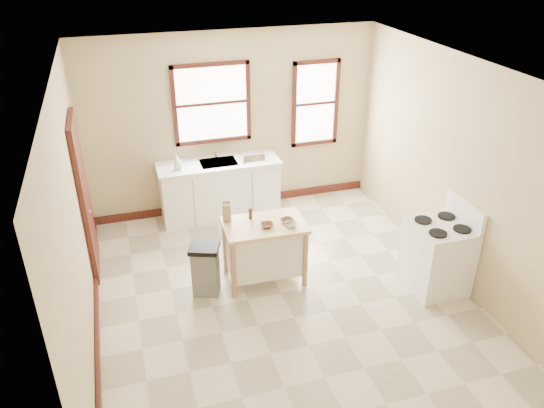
# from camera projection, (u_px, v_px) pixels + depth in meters

# --- Properties ---
(floor) EXTENTS (5.00, 5.00, 0.00)m
(floor) POSITION_uv_depth(u_px,v_px,m) (281.00, 293.00, 6.67)
(floor) COLOR beige
(floor) RESTS_ON ground
(ceiling) EXTENTS (5.00, 5.00, 0.00)m
(ceiling) POSITION_uv_depth(u_px,v_px,m) (284.00, 71.00, 5.35)
(ceiling) COLOR white
(ceiling) RESTS_ON ground
(wall_back) EXTENTS (4.50, 0.04, 2.80)m
(wall_back) POSITION_uv_depth(u_px,v_px,m) (232.00, 124.00, 8.12)
(wall_back) COLOR tan
(wall_back) RESTS_ON ground
(wall_left) EXTENTS (0.04, 5.00, 2.80)m
(wall_left) POSITION_uv_depth(u_px,v_px,m) (74.00, 223.00, 5.43)
(wall_left) COLOR tan
(wall_left) RESTS_ON ground
(wall_right) EXTENTS (0.04, 5.00, 2.80)m
(wall_right) POSITION_uv_depth(u_px,v_px,m) (454.00, 170.00, 6.59)
(wall_right) COLOR tan
(wall_right) RESTS_ON ground
(window_main) EXTENTS (1.17, 0.06, 1.22)m
(window_main) POSITION_uv_depth(u_px,v_px,m) (212.00, 104.00, 7.86)
(window_main) COLOR black
(window_main) RESTS_ON wall_back
(window_side) EXTENTS (0.77, 0.06, 1.37)m
(window_side) POSITION_uv_depth(u_px,v_px,m) (315.00, 104.00, 8.36)
(window_side) COLOR black
(window_side) RESTS_ON wall_back
(door_left) EXTENTS (0.06, 0.90, 2.10)m
(door_left) POSITION_uv_depth(u_px,v_px,m) (84.00, 198.00, 6.70)
(door_left) COLOR black
(door_left) RESTS_ON ground
(baseboard_back) EXTENTS (4.50, 0.04, 0.12)m
(baseboard_back) POSITION_uv_depth(u_px,v_px,m) (235.00, 202.00, 8.72)
(baseboard_back) COLOR black
(baseboard_back) RESTS_ON ground
(baseboard_left) EXTENTS (0.04, 5.00, 0.12)m
(baseboard_left) POSITION_uv_depth(u_px,v_px,m) (97.00, 324.00, 6.07)
(baseboard_left) COLOR black
(baseboard_left) RESTS_ON ground
(sink_counter) EXTENTS (1.86, 0.62, 0.92)m
(sink_counter) POSITION_uv_depth(u_px,v_px,m) (220.00, 189.00, 8.23)
(sink_counter) COLOR white
(sink_counter) RESTS_ON ground
(faucet) EXTENTS (0.03, 0.03, 0.22)m
(faucet) POSITION_uv_depth(u_px,v_px,m) (216.00, 151.00, 8.11)
(faucet) COLOR silver
(faucet) RESTS_ON sink_counter
(soap_bottle_a) EXTENTS (0.09, 0.09, 0.23)m
(soap_bottle_a) POSITION_uv_depth(u_px,v_px,m) (177.00, 162.00, 7.72)
(soap_bottle_a) COLOR #B2B2B2
(soap_bottle_a) RESTS_ON sink_counter
(soap_bottle_b) EXTENTS (0.11, 0.11, 0.19)m
(soap_bottle_b) POSITION_uv_depth(u_px,v_px,m) (178.00, 163.00, 7.75)
(soap_bottle_b) COLOR #B2B2B2
(soap_bottle_b) RESTS_ON sink_counter
(dish_rack) EXTENTS (0.38, 0.30, 0.09)m
(dish_rack) POSITION_uv_depth(u_px,v_px,m) (252.00, 157.00, 8.09)
(dish_rack) COLOR silver
(dish_rack) RESTS_ON sink_counter
(kitchen_island) EXTENTS (1.04, 0.68, 0.83)m
(kitchen_island) POSITION_uv_depth(u_px,v_px,m) (265.00, 252.00, 6.75)
(kitchen_island) COLOR tan
(kitchen_island) RESTS_ON ground
(knife_block) EXTENTS (0.11, 0.11, 0.20)m
(knife_block) POSITION_uv_depth(u_px,v_px,m) (227.00, 213.00, 6.58)
(knife_block) COLOR #DEBD74
(knife_block) RESTS_ON kitchen_island
(pepper_grinder) EXTENTS (0.06, 0.06, 0.15)m
(pepper_grinder) POSITION_uv_depth(u_px,v_px,m) (250.00, 213.00, 6.63)
(pepper_grinder) COLOR #401F11
(pepper_grinder) RESTS_ON kitchen_island
(bowl_a) EXTENTS (0.17, 0.17, 0.04)m
(bowl_a) POSITION_uv_depth(u_px,v_px,m) (267.00, 225.00, 6.48)
(bowl_a) COLOR brown
(bowl_a) RESTS_ON kitchen_island
(bowl_b) EXTENTS (0.21, 0.21, 0.04)m
(bowl_b) POSITION_uv_depth(u_px,v_px,m) (287.00, 221.00, 6.58)
(bowl_b) COLOR brown
(bowl_b) RESTS_ON kitchen_island
(bowl_c) EXTENTS (0.17, 0.17, 0.05)m
(bowl_c) POSITION_uv_depth(u_px,v_px,m) (291.00, 225.00, 6.49)
(bowl_c) COLOR silver
(bowl_c) RESTS_ON kitchen_island
(trash_bin) EXTENTS (0.43, 0.40, 0.68)m
(trash_bin) POSITION_uv_depth(u_px,v_px,m) (206.00, 269.00, 6.54)
(trash_bin) COLOR #5F5F5D
(trash_bin) RESTS_ON ground
(gas_stove) EXTENTS (0.72, 0.72, 1.16)m
(gas_stove) POSITION_uv_depth(u_px,v_px,m) (438.00, 247.00, 6.55)
(gas_stove) COLOR white
(gas_stove) RESTS_ON ground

